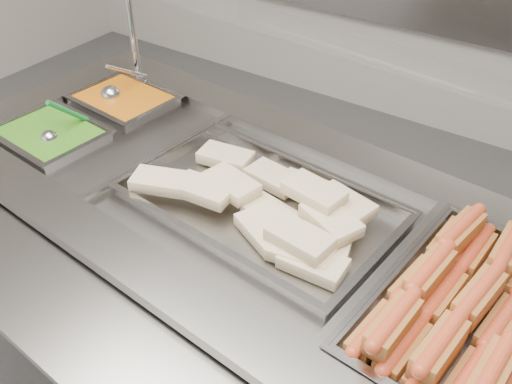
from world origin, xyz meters
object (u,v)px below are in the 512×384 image
Objects in this scene: pan_hotdogs at (466,320)px; serving_spoon at (53,134)px; ladle at (112,94)px; pan_wraps at (259,208)px; steam_counter at (244,307)px; sneeze_guard at (296,33)px.

serving_spoon is (-1.26, -0.04, 0.05)m from pan_hotdogs.
pan_wraps is at bearing -15.02° from ladle.
pan_hotdogs is 1.26m from serving_spoon.
ladle is 0.29m from serving_spoon.
steam_counter is 0.84m from ladle.
serving_spoon is (-0.69, -0.09, 0.04)m from pan_wraps.
sneeze_guard reaches higher than pan_wraps.
steam_counter is at bearing -15.87° from ladle.
pan_hotdogs is at bearing -24.36° from sneeze_guard.
ladle is at bearing 164.98° from pan_wraps.
pan_hotdogs is (0.61, -0.28, -0.41)m from sneeze_guard.
sneeze_guard is at bearing 84.93° from steam_counter.
pan_wraps reaches higher than steam_counter.
serving_spoon reaches higher than ladle.
steam_counter is 1.17× the size of sneeze_guard.
sneeze_guard is 0.79m from ladle.
sneeze_guard is at bearing 100.27° from pan_wraps.
ladle is (-1.31, 0.25, 0.05)m from pan_hotdogs.
ladle is (-0.68, 0.19, 0.46)m from steam_counter.
serving_spoon is (-0.65, -0.32, -0.36)m from sneeze_guard.
pan_hotdogs is 0.81× the size of pan_wraps.
serving_spoon is at bearing -81.06° from ladle.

